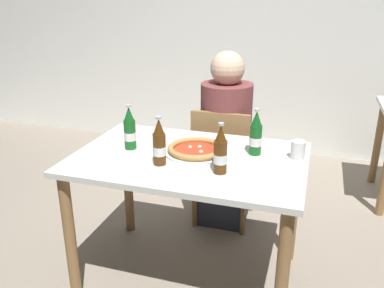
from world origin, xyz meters
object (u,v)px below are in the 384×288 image
Objects in this scene: chair_behind_table at (223,161)px; pizza_margherita_near at (196,150)px; beer_bottle_left at (256,135)px; beer_bottle_right at (159,145)px; napkin_with_cutlery at (171,137)px; diner_seated at (225,144)px; beer_bottle_center at (130,130)px; beer_bottle_extra at (220,152)px; dining_table_main at (189,176)px; paper_cup at (298,150)px.

chair_behind_table is 0.63m from pizza_margherita_near.
beer_bottle_left and beer_bottle_right have the same top height.
diner_seated is at bearing 60.07° from napkin_with_cutlery.
diner_seated is at bearing 117.70° from beer_bottle_left.
beer_bottle_center is 0.56m from beer_bottle_extra.
diner_seated is 0.64m from pizza_margherita_near.
diner_seated is 4.89× the size of beer_bottle_center.
dining_table_main is at bearing -93.90° from diner_seated.
paper_cup is (0.88, 0.12, -0.06)m from beer_bottle_center.
beer_bottle_extra reaches higher than pizza_margherita_near.
beer_bottle_left reaches higher than dining_table_main.
chair_behind_table is 0.86m from beer_bottle_extra.
beer_bottle_left is 1.00× the size of beer_bottle_center.
chair_behind_table is at bearing 78.53° from beer_bottle_right.
beer_bottle_right is (0.23, -0.15, 0.00)m from beer_bottle_center.
beer_bottle_center is at bearing -171.95° from paper_cup.
beer_bottle_center is 2.60× the size of paper_cup.
diner_seated reaches higher than beer_bottle_left.
beer_bottle_center is 1.10× the size of napkin_with_cutlery.
beer_bottle_center is 0.28m from beer_bottle_right.
diner_seated reaches higher than pizza_margherita_near.
paper_cup is at bearing 0.58° from beer_bottle_left.
beer_bottle_extra is at bearing -139.84° from paper_cup.
chair_behind_table is 3.79× the size of napkin_with_cutlery.
chair_behind_table is 0.66m from beer_bottle_left.
beer_bottle_center is (-0.38, -0.65, 0.27)m from diner_seated.
chair_behind_table is 0.11m from diner_seated.
dining_table_main is at bearing -2.02° from beer_bottle_center.
napkin_with_cutlery is at bearing 171.35° from paper_cup.
beer_bottle_extra is at bearing -112.96° from beer_bottle_left.
diner_seated is 0.65m from beer_bottle_left.
beer_bottle_center reaches higher than paper_cup.
beer_bottle_left is (0.30, 0.09, 0.08)m from pizza_margherita_near.
pizza_margherita_near is 0.29m from napkin_with_cutlery.
chair_behind_table reaches higher than pizza_margherita_near.
dining_table_main is 4.86× the size of beer_bottle_center.
dining_table_main is 4.86× the size of beer_bottle_left.
diner_seated is 0.87m from beer_bottle_extra.
pizza_margherita_near is 1.47× the size of napkin_with_cutlery.
napkin_with_cutlery is (-0.08, 0.39, -0.10)m from beer_bottle_right.
beer_bottle_extra reaches higher than dining_table_main.
paper_cup is at bearing 136.52° from chair_behind_table.
diner_seated reaches higher than paper_cup.
pizza_margherita_near is 1.33× the size of beer_bottle_right.
diner_seated is (0.04, 0.66, -0.05)m from dining_table_main.
beer_bottle_left and beer_bottle_extra have the same top height.
pizza_margherita_near is 0.32m from beer_bottle_left.
napkin_with_cutlery is at bearing 58.02° from beer_bottle_center.
diner_seated is 5.39× the size of napkin_with_cutlery.
beer_bottle_left is at bearing 16.24° from pizza_margherita_near.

